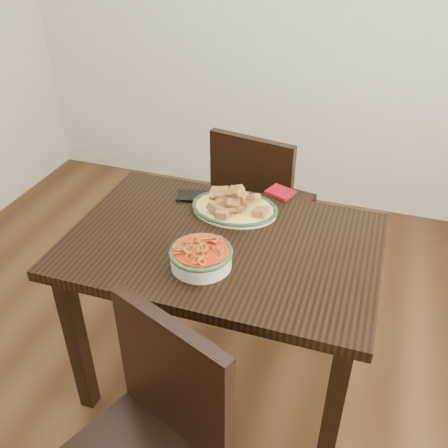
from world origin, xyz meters
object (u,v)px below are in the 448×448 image
(fish_plate, at_px, (234,201))
(noodle_bowl, at_px, (201,255))
(chair_far, at_px, (259,201))
(dining_table, at_px, (222,263))
(smartphone, at_px, (197,196))
(chair_near, at_px, (150,440))

(fish_plate, bearing_deg, noodle_bowl, -90.34)
(chair_far, height_order, fish_plate, chair_far)
(dining_table, distance_m, smartphone, 0.35)
(dining_table, distance_m, fish_plate, 0.26)
(chair_near, height_order, smartphone, chair_near)
(chair_far, xyz_separation_m, chair_near, (0.05, -1.38, 0.00))
(dining_table, distance_m, chair_far, 0.73)
(chair_far, distance_m, fish_plate, 0.59)
(chair_far, distance_m, chair_near, 1.38)
(chair_far, bearing_deg, chair_near, 102.17)
(chair_far, bearing_deg, dining_table, 103.71)
(smartphone, bearing_deg, chair_far, 58.23)
(dining_table, height_order, noodle_bowl, noodle_bowl)
(dining_table, relative_size, fish_plate, 3.31)
(dining_table, height_order, fish_plate, fish_plate)
(fish_plate, bearing_deg, dining_table, -84.65)
(chair_far, relative_size, smartphone, 5.40)
(chair_near, bearing_deg, chair_far, 114.24)
(chair_far, relative_size, noodle_bowl, 4.07)
(chair_far, distance_m, noodle_bowl, 0.92)
(fish_plate, bearing_deg, chair_near, -88.45)
(smartphone, bearing_deg, dining_table, -65.60)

